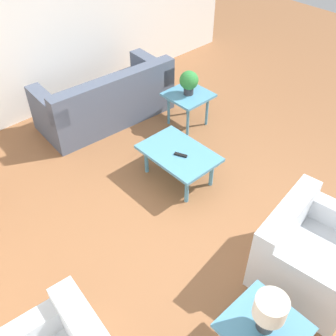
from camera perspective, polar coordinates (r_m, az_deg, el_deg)
ground_plane at (r=4.70m, az=3.82°, el=-5.31°), size 14.00×14.00×0.00m
wall_right at (r=6.10m, az=-17.88°, el=19.75°), size 0.12×7.20×2.70m
sofa at (r=5.98m, az=-8.88°, el=9.57°), size 1.01×2.02×0.83m
armchair at (r=4.08m, az=19.79°, el=-11.68°), size 1.01×1.10×0.78m
coffee_table at (r=4.78m, az=1.55°, el=1.88°), size 0.94×0.63×0.42m
side_table_plant at (r=5.73m, az=2.96°, el=10.10°), size 0.58×0.58×0.51m
side_table_lamp at (r=3.38m, az=13.63°, el=-21.97°), size 0.58×0.58×0.51m
potted_plant at (r=5.60m, az=3.06°, el=12.46°), size 0.27×0.27×0.35m
table_lamp at (r=3.12m, az=14.54°, el=-19.43°), size 0.25×0.25×0.37m
remote_control at (r=4.69m, az=1.86°, el=1.92°), size 0.16×0.10×0.02m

